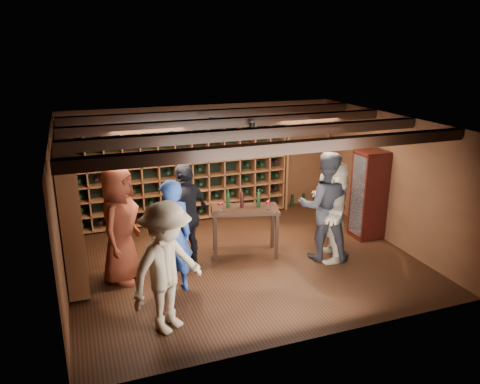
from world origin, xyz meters
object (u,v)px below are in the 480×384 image
object	(u,v)px
man_blue_shirt	(171,237)
guest_beige	(332,210)
display_cabinet	(369,196)
guest_khaki	(167,268)
guest_red_floral	(120,225)
tasting_table	(245,214)
man_grey_suit	(325,207)
guest_woman_black	(187,216)

from	to	relation	value
man_blue_shirt	guest_beige	world-z (taller)	man_blue_shirt
guest_beige	display_cabinet	bearing A→B (deg)	136.19
guest_khaki	guest_red_floral	bearing A→B (deg)	71.86
guest_beige	tasting_table	size ratio (longest dim) A/B	1.38
man_grey_suit	guest_beige	xyz separation A→B (m)	(0.13, -0.02, -0.08)
display_cabinet	guest_beige	world-z (taller)	guest_beige
man_blue_shirt	guest_beige	size ratio (longest dim) A/B	1.01
display_cabinet	tasting_table	xyz separation A→B (m)	(-2.60, 0.06, -0.06)
guest_beige	man_grey_suit	bearing A→B (deg)	-78.42
guest_woman_black	display_cabinet	bearing A→B (deg)	140.27
tasting_table	guest_beige	bearing A→B (deg)	-9.55
man_blue_shirt	guest_woman_black	xyz separation A→B (m)	(0.43, 0.77, 0.01)
display_cabinet	tasting_table	world-z (taller)	display_cabinet
man_blue_shirt	guest_beige	distance (m)	2.97
man_blue_shirt	tasting_table	world-z (taller)	man_blue_shirt
display_cabinet	guest_khaki	world-z (taller)	guest_khaki
man_blue_shirt	guest_khaki	world-z (taller)	guest_khaki
guest_beige	man_blue_shirt	bearing A→B (deg)	-65.72
guest_woman_black	guest_khaki	distance (m)	1.90
display_cabinet	guest_beige	size ratio (longest dim) A/B	0.96
man_grey_suit	guest_woman_black	world-z (taller)	man_grey_suit
man_grey_suit	guest_beige	size ratio (longest dim) A/B	1.09
guest_woman_black	tasting_table	xyz separation A→B (m)	(1.10, 0.11, -0.14)
guest_red_floral	tasting_table	size ratio (longest dim) A/B	1.47
guest_woman_black	guest_beige	size ratio (longest dim) A/B	1.03
man_blue_shirt	tasting_table	size ratio (longest dim) A/B	1.40
guest_khaki	tasting_table	xyz separation A→B (m)	(1.80, 1.88, -0.13)
guest_khaki	tasting_table	distance (m)	2.60
display_cabinet	tasting_table	bearing A→B (deg)	178.73
guest_beige	tasting_table	world-z (taller)	guest_beige
display_cabinet	guest_beige	xyz separation A→B (m)	(-1.17, -0.58, 0.05)
man_blue_shirt	guest_red_floral	size ratio (longest dim) A/B	0.95
display_cabinet	guest_khaki	distance (m)	4.76
man_blue_shirt	tasting_table	bearing A→B (deg)	-155.28
guest_woman_black	tasting_table	size ratio (longest dim) A/B	1.42
display_cabinet	guest_red_floral	distance (m)	4.84
guest_beige	tasting_table	distance (m)	1.57
guest_khaki	tasting_table	world-z (taller)	guest_khaki
guest_red_floral	guest_woman_black	size ratio (longest dim) A/B	1.04
guest_khaki	guest_beige	size ratio (longest dim) A/B	1.02
man_grey_suit	guest_red_floral	world-z (taller)	man_grey_suit
guest_woman_black	man_grey_suit	bearing A→B (deg)	127.38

